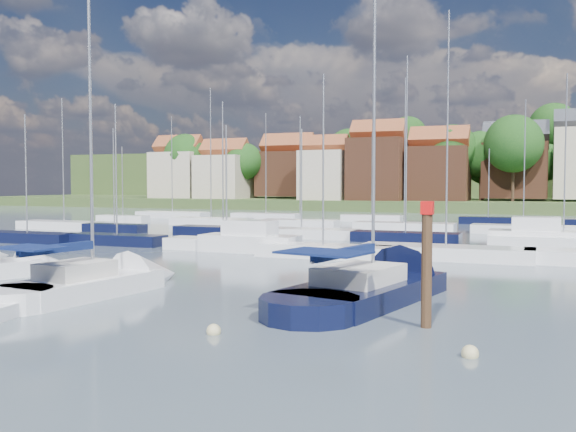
% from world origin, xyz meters
% --- Properties ---
extents(ground, '(260.00, 260.00, 0.00)m').
position_xyz_m(ground, '(0.00, 40.00, 0.00)').
color(ground, '#4E5D6A').
rests_on(ground, ground).
extents(sailboat_centre, '(4.27, 11.40, 15.14)m').
position_xyz_m(sailboat_centre, '(-4.16, 2.51, 0.36)').
color(sailboat_centre, white).
rests_on(sailboat_centre, ground).
extents(sailboat_navy, '(6.49, 14.33, 19.10)m').
position_xyz_m(sailboat_navy, '(7.70, 6.51, 0.34)').
color(sailboat_navy, black).
rests_on(sailboat_navy, ground).
extents(timber_piling, '(0.40, 0.40, 6.53)m').
position_xyz_m(timber_piling, '(10.42, 0.68, 1.21)').
color(timber_piling, '#4C331E').
rests_on(timber_piling, ground).
extents(buoy_c, '(0.50, 0.50, 0.50)m').
position_xyz_m(buoy_c, '(-4.77, -1.55, 0.00)').
color(buoy_c, '#D85914').
rests_on(buoy_c, ground).
extents(buoy_d, '(0.47, 0.47, 0.47)m').
position_xyz_m(buoy_d, '(4.19, -2.84, 0.00)').
color(buoy_d, beige).
rests_on(buoy_d, ground).
extents(buoy_e, '(0.42, 0.42, 0.42)m').
position_xyz_m(buoy_e, '(6.10, 6.19, 0.00)').
color(buoy_e, '#D85914').
rests_on(buoy_e, ground).
extents(buoy_f, '(0.49, 0.49, 0.49)m').
position_xyz_m(buoy_f, '(12.20, -2.56, 0.00)').
color(buoy_f, beige).
rests_on(buoy_f, ground).
extents(marina_field, '(79.62, 41.41, 15.93)m').
position_xyz_m(marina_field, '(1.91, 35.15, 0.43)').
color(marina_field, white).
rests_on(marina_field, ground).
extents(far_shore_town, '(212.46, 90.00, 22.27)m').
position_xyz_m(far_shore_town, '(2.23, 132.67, 4.61)').
color(far_shore_town, '#43552A').
rests_on(far_shore_town, ground).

